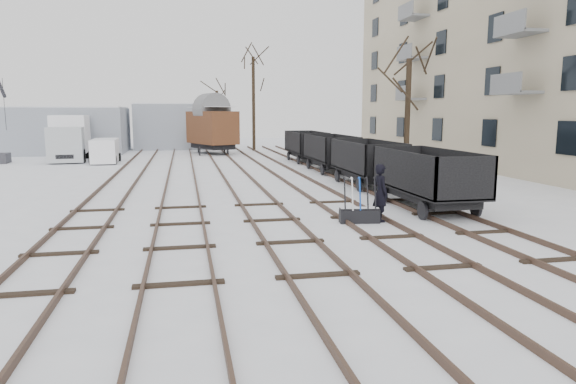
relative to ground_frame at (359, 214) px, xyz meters
name	(u,v)px	position (x,y,z in m)	size (l,w,h in m)	color
ground	(290,243)	(-2.77, -2.15, -0.28)	(120.00, 120.00, 0.00)	white
tracks	(238,179)	(-2.77, 11.52, -0.21)	(13.90, 52.00, 0.16)	black
apartment_block	(571,37)	(17.19, 11.85, 7.76)	(10.12, 45.00, 16.10)	beige
shed_left	(68,130)	(-15.77, 33.85, 1.76)	(10.00, 8.00, 4.10)	#99A1AD
shed_right	(171,126)	(-6.77, 37.85, 1.96)	(7.00, 6.00, 4.50)	#99A1AD
ground_frame	(359,214)	(0.00, 0.00, 0.00)	(1.34, 0.58, 1.49)	black
worker	(380,193)	(0.75, 0.10, 0.68)	(0.70, 0.46, 1.92)	black
freight_wagon_a	(427,187)	(3.23, 1.75, 0.56)	(2.16, 5.41, 2.21)	black
freight_wagon_b	(367,169)	(3.23, 8.15, 0.56)	(2.16, 5.41, 2.21)	black
freight_wagon_c	(331,158)	(3.23, 14.55, 0.56)	(2.16, 5.41, 2.21)	black
freight_wagon_d	(306,150)	(3.23, 20.95, 0.56)	(2.16, 5.41, 2.21)	black
box_van_wagon	(212,127)	(-3.11, 29.81, 2.10)	(4.67, 6.03, 4.09)	black
lorry	(70,137)	(-14.07, 25.96, 1.46)	(2.91, 7.64, 3.40)	black
panel_van	(105,151)	(-11.13, 22.96, 0.61)	(1.84, 3.96, 1.72)	white
tree_near	(407,119)	(6.36, 10.55, 2.94)	(0.30, 0.30, 6.44)	black
tree_far_left	(217,119)	(-1.99, 39.85, 2.66)	(0.30, 0.30, 5.88)	black
tree_far_right	(254,104)	(0.97, 32.81, 4.07)	(0.30, 0.30, 8.71)	black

